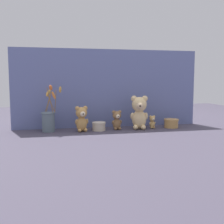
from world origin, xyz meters
The scene contains 9 objects.
ground_plane centered at (0.00, 0.00, 0.00)m, with size 4.00×4.00×0.00m, color #3D3847.
backdrop_wall centered at (0.00, 0.17, 0.30)m, with size 1.45×0.02×0.60m.
teddy_bear_large centered at (0.21, 0.01, 0.13)m, with size 0.14×0.13×0.25m.
teddy_bear_medium centered at (-0.23, 0.01, 0.10)m, with size 0.10×0.09×0.18m.
teddy_bear_small centered at (0.04, 0.03, 0.08)m, with size 0.08×0.07×0.14m.
teddy_bear_tiny centered at (0.32, 0.03, 0.05)m, with size 0.05×0.05×0.10m.
flower_vase centered at (-0.46, 0.05, 0.09)m, with size 0.15×0.15×0.34m.
decorative_tin_tall centered at (0.47, 0.02, 0.03)m, with size 0.11×0.11×0.07m.
decorative_tin_short centered at (-0.10, 0.02, 0.03)m, with size 0.10×0.10×0.06m.
Camera 1 is at (-0.44, -1.98, 0.37)m, focal length 45.00 mm.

